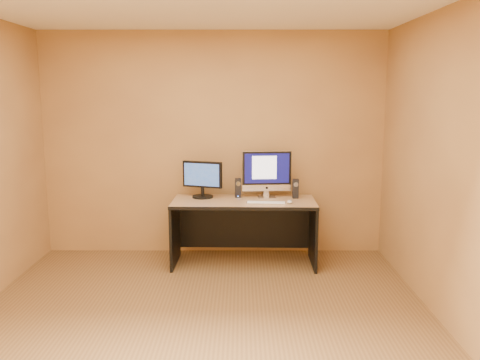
# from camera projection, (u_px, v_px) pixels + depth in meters

# --- Properties ---
(floor) EXTENTS (4.00, 4.00, 0.00)m
(floor) POSITION_uv_depth(u_px,v_px,m) (202.00, 325.00, 4.21)
(floor) COLOR brown
(floor) RESTS_ON ground
(walls) EXTENTS (4.00, 4.00, 2.60)m
(walls) POSITION_uv_depth(u_px,v_px,m) (200.00, 170.00, 3.99)
(walls) COLOR #AC7F45
(walls) RESTS_ON ground
(desk) EXTENTS (1.59, 0.72, 0.73)m
(desk) POSITION_uv_depth(u_px,v_px,m) (244.00, 232.00, 5.65)
(desk) COLOR #AB7855
(desk) RESTS_ON ground
(imac) EXTENTS (0.57, 0.25, 0.54)m
(imac) POSITION_uv_depth(u_px,v_px,m) (267.00, 174.00, 5.69)
(imac) COLOR #BABABE
(imac) RESTS_ON desk
(second_monitor) EXTENTS (0.52, 0.37, 0.41)m
(second_monitor) POSITION_uv_depth(u_px,v_px,m) (202.00, 180.00, 5.71)
(second_monitor) COLOR black
(second_monitor) RESTS_ON desk
(speaker_left) EXTENTS (0.07, 0.08, 0.22)m
(speaker_left) POSITION_uv_depth(u_px,v_px,m) (238.00, 188.00, 5.74)
(speaker_left) COLOR black
(speaker_left) RESTS_ON desk
(speaker_right) EXTENTS (0.07, 0.07, 0.22)m
(speaker_right) POSITION_uv_depth(u_px,v_px,m) (296.00, 189.00, 5.69)
(speaker_right) COLOR black
(speaker_right) RESTS_ON desk
(keyboard) EXTENTS (0.43, 0.15, 0.02)m
(keyboard) POSITION_uv_depth(u_px,v_px,m) (266.00, 203.00, 5.43)
(keyboard) COLOR silver
(keyboard) RESTS_ON desk
(mouse) EXTENTS (0.07, 0.11, 0.04)m
(mouse) POSITION_uv_depth(u_px,v_px,m) (290.00, 202.00, 5.44)
(mouse) COLOR silver
(mouse) RESTS_ON desk
(cable_a) EXTENTS (0.08, 0.20, 0.01)m
(cable_a) POSITION_uv_depth(u_px,v_px,m) (268.00, 195.00, 5.88)
(cable_a) COLOR black
(cable_a) RESTS_ON desk
(cable_b) EXTENTS (0.05, 0.17, 0.01)m
(cable_b) POSITION_uv_depth(u_px,v_px,m) (262.00, 195.00, 5.88)
(cable_b) COLOR black
(cable_b) RESTS_ON desk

